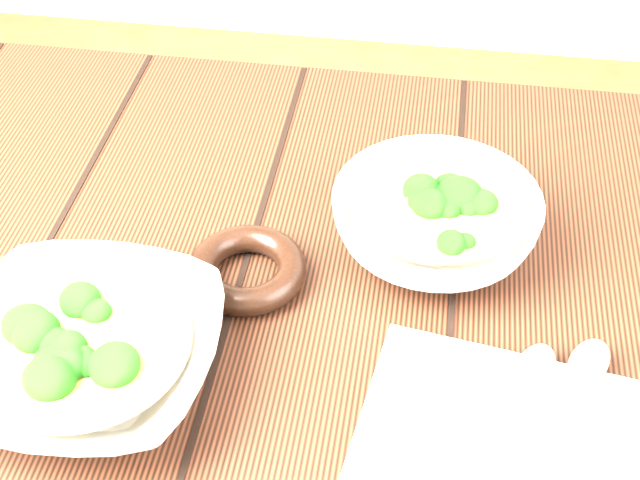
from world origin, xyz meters
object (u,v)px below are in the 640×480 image
(soup_bowl_front, at_px, (85,353))
(soup_bowl_back, at_px, (435,220))
(napkin, at_px, (511,456))
(trivet, at_px, (247,269))
(table, at_px, (263,378))

(soup_bowl_front, bearing_deg, soup_bowl_back, 36.44)
(napkin, bearing_deg, trivet, 154.70)
(trivet, bearing_deg, soup_bowl_back, 23.09)
(soup_bowl_back, bearing_deg, soup_bowl_front, -143.56)
(table, height_order, soup_bowl_front, soup_bowl_front)
(table, bearing_deg, soup_bowl_back, 31.15)
(soup_bowl_front, relative_size, trivet, 2.03)
(soup_bowl_back, distance_m, trivet, 0.19)
(soup_bowl_front, relative_size, soup_bowl_back, 0.86)
(soup_bowl_back, relative_size, trivet, 2.36)
(table, xyz_separation_m, napkin, (0.23, -0.14, 0.13))
(table, distance_m, soup_bowl_front, 0.22)
(soup_bowl_back, height_order, trivet, soup_bowl_back)
(soup_bowl_front, height_order, napkin, soup_bowl_front)
(napkin, bearing_deg, soup_bowl_back, 116.10)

